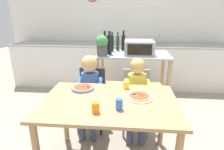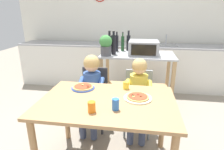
% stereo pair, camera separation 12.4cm
% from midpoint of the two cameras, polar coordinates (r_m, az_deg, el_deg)
% --- Properties ---
extents(ground_plane, '(10.60, 10.60, 0.00)m').
position_cam_midpoint_polar(ground_plane, '(3.08, 3.38, -11.36)').
color(ground_plane, gray).
extents(back_wall_tiled, '(4.98, 0.14, 2.70)m').
position_cam_midpoint_polar(back_wall_tiled, '(4.32, 5.94, 16.09)').
color(back_wall_tiled, white).
rests_on(back_wall_tiled, ground).
extents(kitchen_counter, '(4.48, 0.60, 1.09)m').
position_cam_midpoint_polar(kitchen_counter, '(4.06, 5.22, 2.93)').
color(kitchen_counter, silver).
rests_on(kitchen_counter, ground).
extents(kitchen_island_cart, '(1.13, 0.63, 0.91)m').
position_cam_midpoint_polar(kitchen_island_cart, '(3.08, 8.55, 0.90)').
color(kitchen_island_cart, '#B7BABF').
rests_on(kitchen_island_cart, ground).
extents(toaster_oven, '(0.44, 0.39, 0.21)m').
position_cam_midpoint_polar(toaster_oven, '(2.96, 10.59, 8.04)').
color(toaster_oven, '#999BA0').
rests_on(toaster_oven, kitchen_island_cart).
extents(bottle_clear_vinegar, '(0.05, 0.05, 0.31)m').
position_cam_midpoint_polar(bottle_clear_vinegar, '(3.20, 4.33, 9.49)').
color(bottle_clear_vinegar, '#1E4723').
rests_on(bottle_clear_vinegar, kitchen_island_cart).
extents(bottle_dark_olive_oil, '(0.08, 0.08, 0.33)m').
position_cam_midpoint_polar(bottle_dark_olive_oil, '(3.10, 0.40, 9.47)').
color(bottle_dark_olive_oil, black).
rests_on(bottle_dark_olive_oil, kitchen_island_cart).
extents(bottle_squat_spirits, '(0.07, 0.07, 0.35)m').
position_cam_midpoint_polar(bottle_squat_spirits, '(2.92, 1.73, 9.17)').
color(bottle_squat_spirits, black).
rests_on(bottle_squat_spirits, kitchen_island_cart).
extents(bottle_tall_green_wine, '(0.05, 0.05, 0.31)m').
position_cam_midpoint_polar(bottle_tall_green_wine, '(3.16, 2.59, 9.56)').
color(bottle_tall_green_wine, black).
rests_on(bottle_tall_green_wine, kitchen_island_cart).
extents(bottle_brown_beer, '(0.06, 0.06, 0.33)m').
position_cam_midpoint_polar(bottle_brown_beer, '(3.22, 6.04, 9.68)').
color(bottle_brown_beer, black).
rests_on(bottle_brown_beer, kitchen_island_cart).
extents(potted_herb_plant, '(0.19, 0.19, 0.30)m').
position_cam_midpoint_polar(potted_herb_plant, '(2.82, -0.61, 9.04)').
color(potted_herb_plant, '#4C4C51').
rests_on(potted_herb_plant, kitchen_island_cart).
extents(dining_table, '(1.27, 0.84, 0.75)m').
position_cam_midpoint_polar(dining_table, '(1.85, 0.52, -10.53)').
color(dining_table, '#AD7F51').
rests_on(dining_table, ground).
extents(dining_chair_left, '(0.36, 0.36, 0.81)m').
position_cam_midpoint_polar(dining_chair_left, '(2.58, -4.07, -5.61)').
color(dining_chair_left, '#333338').
rests_on(dining_chair_left, ground).
extents(dining_chair_right, '(0.36, 0.36, 0.81)m').
position_cam_midpoint_polar(dining_chair_right, '(2.51, 9.20, -6.59)').
color(dining_chair_right, gray).
rests_on(dining_chair_right, ground).
extents(child_in_blue_striped_shirt, '(0.32, 0.42, 1.01)m').
position_cam_midpoint_polar(child_in_blue_striped_shirt, '(2.40, -4.79, -2.75)').
color(child_in_blue_striped_shirt, '#424C6B').
rests_on(child_in_blue_striped_shirt, ground).
extents(child_in_yellow_shirt, '(0.32, 0.42, 0.99)m').
position_cam_midpoint_polar(child_in_yellow_shirt, '(2.33, 9.39, -4.35)').
color(child_in_yellow_shirt, '#424C6B').
rests_on(child_in_yellow_shirt, ground).
extents(pizza_plate_blue_rimmed, '(0.25, 0.25, 0.03)m').
position_cam_midpoint_polar(pizza_plate_blue_rimmed, '(2.07, -6.95, -3.65)').
color(pizza_plate_blue_rimmed, '#3356B7').
rests_on(pizza_plate_blue_rimmed, dining_table).
extents(pizza_plate_cream, '(0.27, 0.27, 0.03)m').
position_cam_midpoint_polar(pizza_plate_cream, '(1.85, 9.61, -6.65)').
color(pizza_plate_cream, beige).
rests_on(pizza_plate_cream, dining_table).
extents(drinking_cup_blue, '(0.06, 0.06, 0.10)m').
position_cam_midpoint_polar(drinking_cup_blue, '(1.62, 3.28, -8.76)').
color(drinking_cup_blue, blue).
rests_on(drinking_cup_blue, dining_table).
extents(drinking_cup_yellow, '(0.06, 0.06, 0.08)m').
position_cam_midpoint_polar(drinking_cup_yellow, '(2.05, 5.95, -3.07)').
color(drinking_cup_yellow, yellow).
rests_on(drinking_cup_yellow, dining_table).
extents(drinking_cup_orange, '(0.06, 0.06, 0.09)m').
position_cam_midpoint_polar(drinking_cup_orange, '(1.59, -3.85, -9.53)').
color(drinking_cup_orange, orange).
rests_on(drinking_cup_orange, dining_table).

